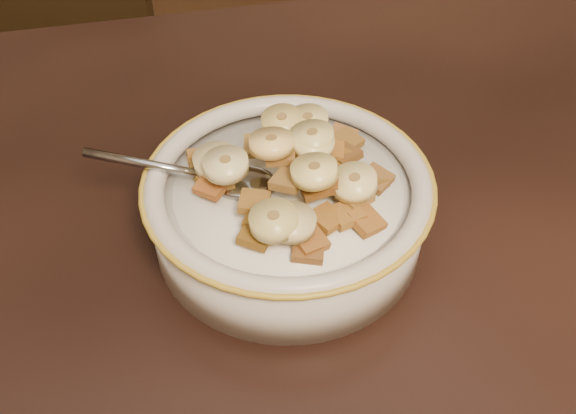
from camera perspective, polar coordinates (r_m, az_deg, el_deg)
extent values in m
cube|color=black|center=(0.45, -13.45, -14.32)|extent=(1.42, 0.93, 0.04)
cube|color=black|center=(1.10, -19.93, 4.10)|extent=(0.48, 0.48, 0.88)
cylinder|color=#B1AFAE|center=(0.47, 0.00, -0.54)|extent=(0.20, 0.20, 0.05)
cylinder|color=white|center=(0.46, 0.00, 1.56)|extent=(0.16, 0.16, 0.00)
ellipsoid|color=gray|center=(0.46, -3.97, 2.21)|extent=(0.06, 0.05, 0.01)
cube|color=brown|center=(0.50, 0.31, 6.89)|extent=(0.03, 0.03, 0.01)
cube|color=brown|center=(0.43, 2.42, 1.79)|extent=(0.02, 0.02, 0.01)
cube|color=brown|center=(0.46, 7.39, 2.52)|extent=(0.02, 0.02, 0.01)
cube|color=olive|center=(0.43, -0.01, 2.37)|extent=(0.03, 0.03, 0.01)
cube|color=brown|center=(0.47, -7.27, 4.47)|extent=(0.03, 0.03, 0.01)
cube|color=brown|center=(0.42, 3.50, -1.01)|extent=(0.03, 0.03, 0.01)
cube|color=brown|center=(0.41, -1.36, -2.15)|extent=(0.02, 0.02, 0.01)
cube|color=brown|center=(0.45, -6.78, 1.93)|extent=(0.03, 0.03, 0.01)
cube|color=brown|center=(0.43, 3.24, 2.22)|extent=(0.03, 0.03, 0.01)
cube|color=#965D23|center=(0.47, 3.74, 5.01)|extent=(0.03, 0.03, 0.01)
cube|color=brown|center=(0.48, 5.20, 5.86)|extent=(0.03, 0.03, 0.01)
cube|color=#975E31|center=(0.49, 4.92, 6.28)|extent=(0.03, 0.03, 0.01)
cube|color=olive|center=(0.44, 5.94, 0.91)|extent=(0.03, 0.03, 0.01)
cube|color=brown|center=(0.43, -3.00, 0.44)|extent=(0.03, 0.03, 0.01)
cube|color=brown|center=(0.44, 4.35, 2.65)|extent=(0.03, 0.03, 0.01)
cube|color=brown|center=(0.41, 1.81, -3.76)|extent=(0.03, 0.03, 0.01)
cube|color=brown|center=(0.47, -7.64, 4.17)|extent=(0.02, 0.02, 0.01)
cube|color=brown|center=(0.41, -2.85, -2.52)|extent=(0.03, 0.03, 0.01)
cube|color=brown|center=(0.45, -6.11, 2.48)|extent=(0.02, 0.02, 0.01)
cube|color=#935F2B|center=(0.43, 5.22, -0.64)|extent=(0.02, 0.02, 0.01)
cube|color=brown|center=(0.47, 4.43, 4.29)|extent=(0.03, 0.03, 0.01)
cube|color=brown|center=(0.46, -7.14, 2.87)|extent=(0.03, 0.03, 0.01)
cube|color=brown|center=(0.46, 7.83, 2.51)|extent=(0.03, 0.03, 0.01)
cube|color=brown|center=(0.47, 5.01, 4.63)|extent=(0.03, 0.03, 0.01)
cube|color=olive|center=(0.47, -2.71, 5.49)|extent=(0.02, 0.02, 0.01)
cube|color=brown|center=(0.43, 7.02, -1.27)|extent=(0.03, 0.03, 0.01)
cube|color=brown|center=(0.44, -0.64, 4.67)|extent=(0.02, 0.02, 0.01)
cube|color=olive|center=(0.42, -2.40, -1.11)|extent=(0.03, 0.03, 0.01)
cube|color=#905519|center=(0.41, 1.92, -2.94)|extent=(0.03, 0.03, 0.01)
cylinder|color=beige|center=(0.41, 0.34, -1.35)|extent=(0.04, 0.04, 0.01)
cylinder|color=#E4D876|center=(0.45, 2.15, 6.22)|extent=(0.04, 0.04, 0.01)
cylinder|color=#F2DB76|center=(0.42, 2.34, 3.18)|extent=(0.04, 0.04, 0.01)
cylinder|color=#F6E895|center=(0.45, -6.50, 4.12)|extent=(0.04, 0.04, 0.01)
cylinder|color=tan|center=(0.48, -0.54, 7.59)|extent=(0.04, 0.04, 0.01)
cylinder|color=tan|center=(0.40, -1.29, -1.22)|extent=(0.04, 0.04, 0.01)
cylinder|color=#EDDB7E|center=(0.45, 2.16, 5.69)|extent=(0.04, 0.04, 0.01)
cylinder|color=beige|center=(0.48, 1.75, 7.64)|extent=(0.04, 0.04, 0.01)
cylinder|color=beige|center=(0.43, -5.55, 3.77)|extent=(0.04, 0.04, 0.01)
cylinder|color=#EDE285|center=(0.43, 5.90, 2.18)|extent=(0.04, 0.04, 0.02)
cylinder|color=#F9D378|center=(0.44, -1.48, 5.69)|extent=(0.04, 0.04, 0.01)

